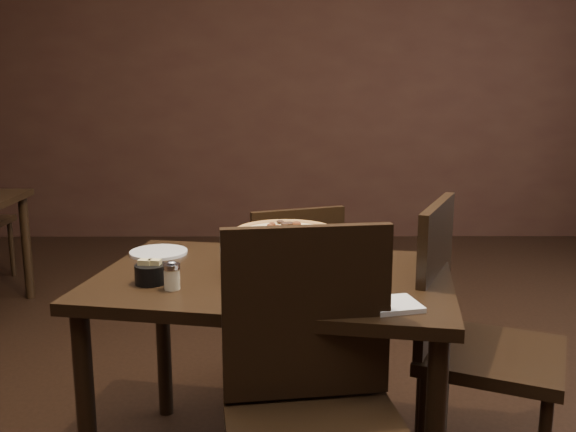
{
  "coord_description": "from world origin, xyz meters",
  "views": [
    {
      "loc": [
        -0.04,
        -2.15,
        1.37
      ],
      "look_at": [
        -0.03,
        -0.03,
        0.93
      ],
      "focal_mm": 40.0,
      "sensor_mm": 36.0,
      "label": 1
    }
  ],
  "objects": [
    {
      "name": "plate_near",
      "position": [
        -0.06,
        -0.32,
        0.74
      ],
      "size": [
        0.25,
        0.25,
        0.01
      ],
      "primitive_type": "cylinder",
      "color": "silver",
      "rests_on": "dining_table"
    },
    {
      "name": "room",
      "position": [
        0.06,
        0.03,
        1.4
      ],
      "size": [
        6.04,
        7.04,
        2.84
      ],
      "color": "black",
      "rests_on": "ground"
    },
    {
      "name": "parmesan_shaker",
      "position": [
        -0.39,
        -0.24,
        0.78
      ],
      "size": [
        0.05,
        0.05,
        0.09
      ],
      "color": "beige",
      "rests_on": "dining_table"
    },
    {
      "name": "pizza_stand",
      "position": [
        -0.04,
        -0.05,
        0.87
      ],
      "size": [
        0.39,
        0.39,
        0.16
      ],
      "color": "#BABAC1",
      "rests_on": "dining_table"
    },
    {
      "name": "dining_table",
      "position": [
        -0.08,
        -0.08,
        0.64
      ],
      "size": [
        1.3,
        0.98,
        0.74
      ],
      "rotation": [
        0.0,
        0.0,
        -0.18
      ],
      "color": "black",
      "rests_on": "ground"
    },
    {
      "name": "chair_far",
      "position": [
        -0.02,
        0.52,
        0.47
      ],
      "size": [
        0.52,
        0.52,
        0.86
      ],
      "rotation": [
        0.0,
        0.0,
        3.49
      ],
      "color": "black",
      "rests_on": "ground"
    },
    {
      "name": "napkin_stack",
      "position": [
        0.28,
        -0.4,
        0.74
      ],
      "size": [
        0.17,
        0.17,
        0.01
      ],
      "primitive_type": "cube",
      "rotation": [
        0.0,
        0.0,
        0.24
      ],
      "color": "silver",
      "rests_on": "dining_table"
    },
    {
      "name": "chair_side",
      "position": [
        0.59,
        -0.1,
        0.53
      ],
      "size": [
        0.6,
        0.6,
        0.97
      ],
      "rotation": [
        0.0,
        0.0,
        1.15
      ],
      "color": "black",
      "rests_on": "ground"
    },
    {
      "name": "pepper_flake_shaker",
      "position": [
        -0.14,
        -0.18,
        0.79
      ],
      "size": [
        0.06,
        0.06,
        0.11
      ],
      "color": "maroon",
      "rests_on": "dining_table"
    },
    {
      "name": "chair_near",
      "position": [
        0.04,
        -0.62,
        0.54
      ],
      "size": [
        0.53,
        0.53,
        1.0
      ],
      "rotation": [
        0.0,
        0.0,
        0.14
      ],
      "color": "black",
      "rests_on": "ground"
    },
    {
      "name": "packet_caddy",
      "position": [
        -0.47,
        -0.18,
        0.77
      ],
      "size": [
        0.1,
        0.1,
        0.08
      ],
      "rotation": [
        0.0,
        0.0,
        -0.17
      ],
      "color": "black",
      "rests_on": "dining_table"
    },
    {
      "name": "plate_left",
      "position": [
        -0.51,
        0.19,
        0.74
      ],
      "size": [
        0.22,
        0.22,
        0.01
      ],
      "primitive_type": "cylinder",
      "color": "silver",
      "rests_on": "dining_table"
    },
    {
      "name": "serving_spatula",
      "position": [
        -0.03,
        -0.19,
        0.86
      ],
      "size": [
        0.14,
        0.14,
        0.02
      ],
      "rotation": [
        0.0,
        0.0,
        -0.78
      ],
      "color": "#BABAC1",
      "rests_on": "pizza_stand"
    }
  ]
}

